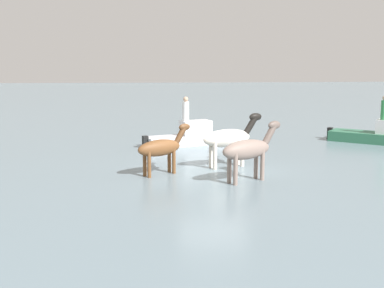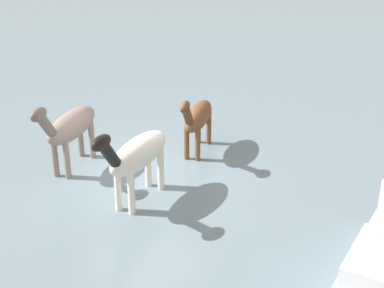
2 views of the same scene
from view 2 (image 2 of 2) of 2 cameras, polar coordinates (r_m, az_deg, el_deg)
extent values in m
plane|color=slate|center=(13.84, -4.95, -3.28)|extent=(153.59, 153.59, 0.00)
ellipsoid|color=gray|center=(14.14, -11.79, 1.85)|extent=(1.52, 2.03, 0.67)
cylinder|color=gray|center=(13.82, -12.27, -1.26)|extent=(0.15, 0.15, 1.11)
cylinder|color=gray|center=(13.98, -13.41, -1.06)|extent=(0.15, 0.15, 1.11)
cylinder|color=gray|center=(14.75, -9.89, 0.63)|extent=(0.15, 0.15, 1.11)
cylinder|color=gray|center=(14.90, -10.98, 0.80)|extent=(0.15, 0.15, 1.11)
cylinder|color=#63544C|center=(13.16, -14.28, 1.93)|extent=(0.51, 0.65, 0.74)
ellipsoid|color=#63544C|center=(12.89, -14.93, 2.83)|extent=(0.48, 0.59, 0.30)
ellipsoid|color=silver|center=(12.40, -5.25, -0.87)|extent=(1.34, 2.12, 0.69)
cylinder|color=silver|center=(12.12, -6.03, -4.54)|extent=(0.15, 0.15, 1.13)
cylinder|color=silver|center=(12.29, -7.33, -4.19)|extent=(0.15, 0.15, 1.13)
cylinder|color=silver|center=(13.04, -3.11, -2.24)|extent=(0.15, 0.15, 1.13)
cylinder|color=silver|center=(13.20, -4.35, -1.94)|extent=(0.15, 0.15, 1.13)
cylinder|color=black|center=(11.41, -8.24, -0.90)|extent=(0.46, 0.67, 0.75)
ellipsoid|color=black|center=(11.12, -8.97, 0.12)|extent=(0.43, 0.61, 0.30)
ellipsoid|color=brown|center=(14.72, 0.62, 2.79)|extent=(1.42, 1.78, 0.60)
cylinder|color=brown|center=(14.40, 0.57, 0.15)|extent=(0.13, 0.13, 0.99)
cylinder|color=brown|center=(14.48, -0.53, 0.29)|extent=(0.13, 0.13, 0.99)
cylinder|color=brown|center=(15.35, 1.68, 1.72)|extent=(0.13, 0.13, 0.99)
cylinder|color=brown|center=(15.42, 0.64, 1.84)|extent=(0.13, 0.13, 0.99)
cylinder|color=#50311A|center=(13.74, -0.47, 2.91)|extent=(0.47, 0.57, 0.66)
ellipsoid|color=#50311A|center=(13.47, -0.71, 3.70)|extent=(0.44, 0.52, 0.26)
cube|color=silver|center=(10.54, 17.86, -13.27)|extent=(2.43, 4.21, 0.62)
cube|color=silver|center=(9.77, 17.66, -11.76)|extent=(1.24, 1.64, 0.70)
camera|label=1|loc=(29.41, -22.85, 18.01)|focal=46.25mm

